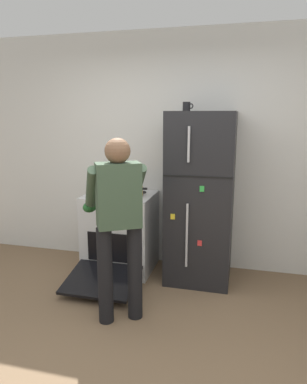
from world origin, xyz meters
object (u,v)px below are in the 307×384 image
(refrigerator, at_px, (201,198))
(red_pot, at_px, (132,191))
(stove_range, at_px, (120,233))
(coffee_mug, at_px, (187,107))
(pepper_mill, at_px, (102,181))
(person_cook, at_px, (118,214))

(refrigerator, xyz_separation_m, red_pot, (-0.75, -0.05, 0.04))
(refrigerator, height_order, stove_range, refrigerator)
(refrigerator, xyz_separation_m, coffee_mug, (-0.18, 0.05, 0.95))
(coffee_mug, distance_m, pepper_mill, 1.36)
(person_cook, xyz_separation_m, red_pot, (-0.18, 0.93, -0.00))
(pepper_mill, bearing_deg, coffee_mug, -8.23)
(refrigerator, bearing_deg, red_pot, -176.23)
(refrigerator, height_order, coffee_mug, coffee_mug)
(refrigerator, bearing_deg, coffee_mug, 164.17)
(person_cook, bearing_deg, pepper_mill, 118.30)
(pepper_mill, bearing_deg, stove_range, -35.96)
(refrigerator, distance_m, person_cook, 1.14)
(refrigerator, relative_size, coffee_mug, 16.19)
(refrigerator, xyz_separation_m, pepper_mill, (-1.21, 0.20, 0.09))
(refrigerator, distance_m, pepper_mill, 1.23)
(refrigerator, distance_m, stove_range, 1.03)
(stove_range, relative_size, coffee_mug, 10.76)
(red_pot, relative_size, pepper_mill, 1.78)
(pepper_mill, bearing_deg, refrigerator, -9.37)
(refrigerator, bearing_deg, stove_range, -178.91)
(person_cook, distance_m, coffee_mug, 1.43)
(refrigerator, bearing_deg, pepper_mill, 170.63)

